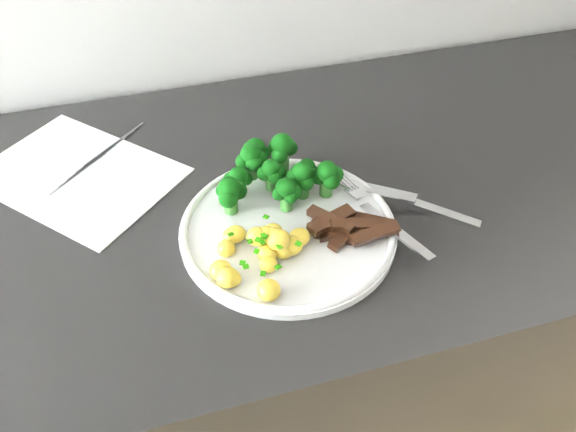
% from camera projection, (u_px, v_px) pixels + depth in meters
% --- Properties ---
extents(counter, '(2.52, 0.63, 0.94)m').
position_uv_depth(counter, '(269.00, 372.00, 1.14)').
color(counter, black).
rests_on(counter, ground).
extents(recipe_paper, '(0.34, 0.34, 0.00)m').
position_uv_depth(recipe_paper, '(78.00, 175.00, 0.85)').
color(recipe_paper, white).
rests_on(recipe_paper, counter).
extents(plate, '(0.29, 0.29, 0.02)m').
position_uv_depth(plate, '(288.00, 228.00, 0.76)').
color(plate, white).
rests_on(plate, counter).
extents(broccoli, '(0.18, 0.13, 0.07)m').
position_uv_depth(broccoli, '(275.00, 172.00, 0.78)').
color(broccoli, '#2D6523').
rests_on(broccoli, plate).
extents(potatoes, '(0.13, 0.13, 0.04)m').
position_uv_depth(potatoes, '(260.00, 251.00, 0.70)').
color(potatoes, '#DCC44A').
rests_on(potatoes, plate).
extents(beef_strips, '(0.12, 0.08, 0.02)m').
position_uv_depth(beef_strips, '(350.00, 227.00, 0.74)').
color(beef_strips, black).
rests_on(beef_strips, plate).
extents(fork, '(0.07, 0.20, 0.02)m').
position_uv_depth(fork, '(382.00, 217.00, 0.76)').
color(fork, silver).
rests_on(fork, plate).
extents(knife, '(0.17, 0.15, 0.02)m').
position_uv_depth(knife, '(424.00, 207.00, 0.79)').
color(knife, silver).
rests_on(knife, plate).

